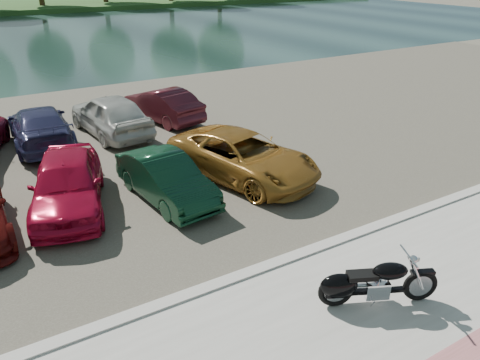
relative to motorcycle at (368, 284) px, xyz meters
name	(u,v)px	position (x,y,z in m)	size (l,w,h in m)	color
ground	(352,315)	(-0.36, -0.05, -0.56)	(200.00, 200.00, 0.00)	#595447
promenade	(393,347)	(-0.36, -1.05, -0.51)	(60.00, 6.00, 0.10)	#A19E97
kerb	(289,259)	(-0.36, 1.95, -0.49)	(60.00, 0.30, 0.14)	#A19E97
parking_lot	(145,140)	(-0.36, 10.95, -0.54)	(60.00, 18.00, 0.04)	#474339
river	(25,39)	(-0.36, 39.95, -0.56)	(120.00, 40.00, 0.00)	#1A302D
motorcycle	(368,284)	(0.00, 0.00, 0.00)	(2.19, 1.19, 1.05)	black
car_4	(67,183)	(-3.94, 6.91, 0.22)	(1.75, 4.34, 1.48)	#AA0B2C
car_5	(166,178)	(-1.52, 6.09, 0.10)	(1.32, 3.79, 1.25)	#0D301D
car_6	(243,156)	(1.02, 6.25, 0.17)	(2.28, 4.95, 1.38)	#996623
car_11	(40,126)	(-3.71, 12.32, 0.17)	(1.93, 4.74, 1.38)	navy
car_12	(110,114)	(-1.22, 12.18, 0.25)	(1.82, 4.53, 1.54)	beige
car_13	(163,105)	(1.11, 12.75, 0.14)	(1.40, 4.03, 1.33)	#46121B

